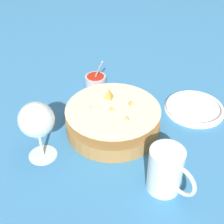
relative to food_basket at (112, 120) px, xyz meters
name	(u,v)px	position (x,y,z in m)	size (l,w,h in m)	color
ground_plane	(105,123)	(-0.03, 0.00, -0.03)	(4.00, 4.00, 0.00)	teal
food_basket	(112,120)	(0.00, 0.00, 0.00)	(0.25, 0.25, 0.10)	olive
sauce_cup	(96,81)	(-0.19, 0.10, -0.01)	(0.07, 0.07, 0.10)	#B7B7BC
wine_glass	(37,121)	(-0.04, -0.19, 0.07)	(0.08, 0.08, 0.15)	silver
beer_mug	(166,172)	(0.22, -0.04, 0.02)	(0.11, 0.07, 0.11)	silver
side_plate	(194,108)	(0.09, 0.23, -0.03)	(0.17, 0.17, 0.01)	white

